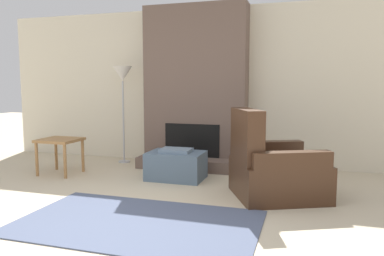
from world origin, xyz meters
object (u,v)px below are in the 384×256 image
side_table (60,144)px  floor_lamp_left (123,78)px  ottoman (176,165)px  armchair (271,172)px

side_table → floor_lamp_left: floor_lamp_left is taller
ottoman → armchair: 1.45m
ottoman → floor_lamp_left: bearing=146.1°
ottoman → armchair: (1.37, -0.48, 0.10)m
side_table → armchair: bearing=-4.8°
ottoman → side_table: (-1.76, -0.21, 0.25)m
ottoman → floor_lamp_left: size_ratio=0.48×
armchair → floor_lamp_left: floor_lamp_left is taller
ottoman → side_table: side_table is taller
side_table → floor_lamp_left: size_ratio=0.34×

